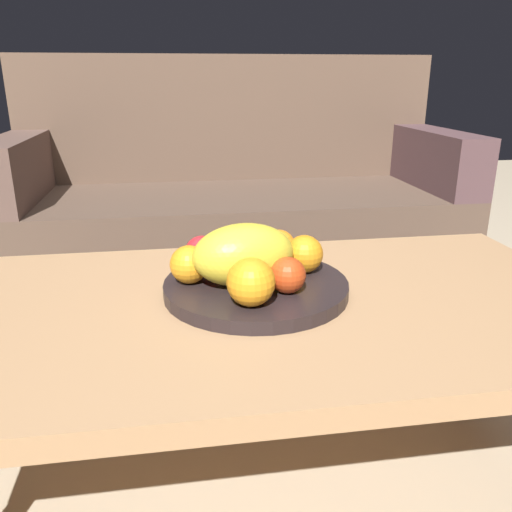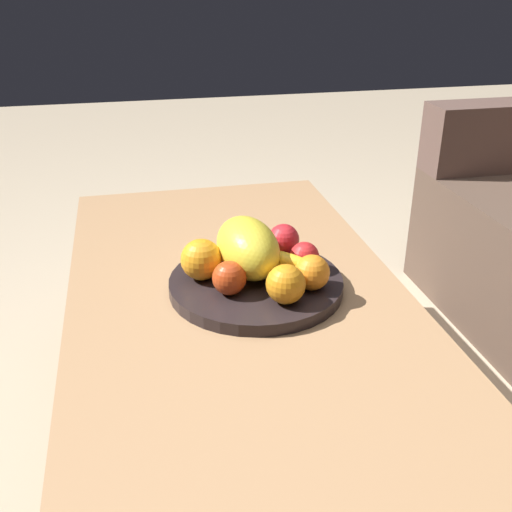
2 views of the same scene
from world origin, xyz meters
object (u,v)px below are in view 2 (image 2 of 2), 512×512
Objects in this scene: apple_right at (229,278)px; banana_bunch at (282,266)px; apple_front at (304,257)px; apple_left at (284,240)px; coffee_table at (240,312)px; melon_large_front at (248,248)px; fruit_bowl at (256,284)px; orange_left at (249,237)px; orange_back at (312,272)px; orange_front at (201,259)px; orange_right at (286,284)px.

banana_bunch is at bearing 109.00° from apple_right.
apple_front is 0.08m from apple_left.
coffee_table is 19.32× the size of apple_right.
banana_bunch is (0.03, 0.06, -0.03)m from melon_large_front.
orange_left is at bearing 174.31° from fruit_bowl.
orange_back is (0.06, 0.10, 0.05)m from fruit_bowl.
orange_front is 0.20m from apple_left.
coffee_table is 0.13m from banana_bunch.
apple_front reaches higher than fruit_bowl.
apple_front is at bearing 40.19° from orange_left.
apple_right is at bearing -52.80° from fruit_bowl.
orange_right is (0.13, 0.14, -0.00)m from orange_front.
apple_front is at bearing 148.80° from orange_right.
apple_right is at bearing -45.01° from apple_left.
apple_right is (0.04, -0.03, 0.10)m from coffee_table.
melon_large_front is at bearing 145.56° from coffee_table.
apple_left is at bearing 127.54° from melon_large_front.
orange_left is 0.20m from orange_back.
orange_right is at bearing 38.24° from coffee_table.
orange_back is at bearing 5.26° from apple_left.
banana_bunch is (-0.00, 0.09, 0.09)m from coffee_table.
fruit_bowl is at bearing -81.76° from apple_front.
apple_left is 0.20m from apple_right.
banana_bunch is (-0.04, 0.11, -0.01)m from apple_right.
apple_left is (-0.20, 0.05, -0.00)m from orange_right.
orange_left is 1.09× the size of apple_right.
fruit_bowl is 0.13m from orange_left.
fruit_bowl is at bearing -40.22° from apple_left.
orange_left is 1.04× the size of orange_back.
melon_large_front is 0.12m from apple_left.
melon_large_front is 2.29× the size of orange_front.
fruit_bowl is 5.11× the size of apple_left.
orange_back is 0.16m from apple_left.
orange_left reaches higher than orange_back.
banana_bunch is at bearing 81.07° from fruit_bowl.
orange_front is 0.55× the size of banana_bunch.
orange_right is at bearing 18.57° from fruit_bowl.
orange_left is at bearing 160.17° from coffee_table.
banana_bunch is at bearing -140.44° from orange_back.
orange_left is 0.97× the size of orange_right.
orange_front is 0.16m from banana_bunch.
apple_left is at bearing 139.78° from fruit_bowl.
apple_left reaches higher than banana_bunch.
melon_large_front is at bearing -117.74° from banana_bunch.
coffee_table is 0.13m from orange_front.
orange_left is at bearing 156.51° from apple_right.
orange_right reaches higher than coffee_table.
fruit_bowl is at bearing 107.61° from coffee_table.
banana_bunch is at bearing -66.43° from apple_front.
melon_large_front is 2.74× the size of orange_back.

